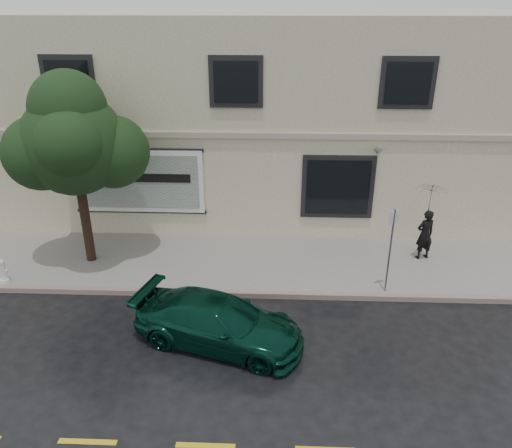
{
  "coord_description": "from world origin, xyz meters",
  "views": [
    {
      "loc": [
        1.2,
        -10.05,
        7.57
      ],
      "look_at": [
        0.7,
        2.2,
        1.88
      ],
      "focal_mm": 35.0,
      "sensor_mm": 36.0,
      "label": 1
    }
  ],
  "objects_px": {
    "pedestrian": "(425,235)",
    "street_tree": "(74,144)",
    "car": "(219,322)",
    "fire_hydrant": "(3,270)"
  },
  "relations": [
    {
      "from": "street_tree",
      "to": "fire_hydrant",
      "type": "distance_m",
      "value": 4.09
    },
    {
      "from": "car",
      "to": "pedestrian",
      "type": "bearing_deg",
      "value": -37.16
    },
    {
      "from": "pedestrian",
      "to": "fire_hydrant",
      "type": "height_order",
      "value": "pedestrian"
    },
    {
      "from": "car",
      "to": "street_tree",
      "type": "relative_size",
      "value": 0.79
    },
    {
      "from": "street_tree",
      "to": "fire_hydrant",
      "type": "height_order",
      "value": "street_tree"
    },
    {
      "from": "pedestrian",
      "to": "street_tree",
      "type": "bearing_deg",
      "value": -16.14
    },
    {
      "from": "pedestrian",
      "to": "car",
      "type": "bearing_deg",
      "value": 16.6
    },
    {
      "from": "pedestrian",
      "to": "street_tree",
      "type": "distance_m",
      "value": 10.54
    },
    {
      "from": "fire_hydrant",
      "to": "car",
      "type": "bearing_deg",
      "value": -8.85
    },
    {
      "from": "street_tree",
      "to": "car",
      "type": "bearing_deg",
      "value": -40.16
    }
  ]
}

